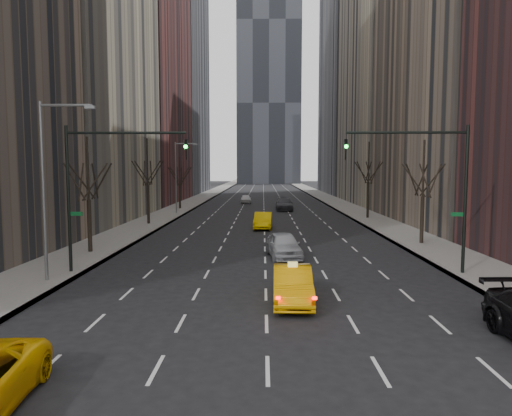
{
  "coord_description": "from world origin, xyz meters",
  "views": [
    {
      "loc": [
        -0.14,
        -12.74,
        5.83
      ],
      "look_at": [
        -0.55,
        14.1,
        3.5
      ],
      "focal_mm": 32.0,
      "sensor_mm": 36.0,
      "label": 1
    }
  ],
  "objects": [
    {
      "name": "ground",
      "position": [
        0.0,
        0.0,
        0.0
      ],
      "size": [
        400.0,
        400.0,
        0.0
      ],
      "primitive_type": "plane",
      "color": "black",
      "rests_on": "ground"
    },
    {
      "name": "sidewalk_left",
      "position": [
        -12.25,
        70.0,
        0.07
      ],
      "size": [
        4.5,
        320.0,
        0.15
      ],
      "primitive_type": "cube",
      "color": "slate",
      "rests_on": "ground"
    },
    {
      "name": "sidewalk_right",
      "position": [
        12.25,
        70.0,
        0.07
      ],
      "size": [
        4.5,
        320.0,
        0.15
      ],
      "primitive_type": "cube",
      "color": "slate",
      "rests_on": "ground"
    },
    {
      "name": "bld_left_far",
      "position": [
        -21.5,
        66.0,
        22.0
      ],
      "size": [
        14.0,
        28.0,
        44.0
      ],
      "primitive_type": "cube",
      "color": "brown",
      "rests_on": "ground"
    },
    {
      "name": "bld_left_deep",
      "position": [
        -21.5,
        96.0,
        30.0
      ],
      "size": [
        14.0,
        30.0,
        60.0
      ],
      "primitive_type": "cube",
      "color": "slate",
      "rests_on": "ground"
    },
    {
      "name": "bld_right_far",
      "position": [
        21.5,
        64.0,
        25.0
      ],
      "size": [
        14.0,
        28.0,
        50.0
      ],
      "primitive_type": "cube",
      "color": "tan",
      "rests_on": "ground"
    },
    {
      "name": "bld_right_deep",
      "position": [
        21.5,
        95.0,
        29.0
      ],
      "size": [
        14.0,
        30.0,
        58.0
      ],
      "primitive_type": "cube",
      "color": "slate",
      "rests_on": "ground"
    },
    {
      "name": "tower_far",
      "position": [
        2.0,
        170.0,
        60.0
      ],
      "size": [
        24.0,
        24.0,
        120.0
      ],
      "primitive_type": "cube",
      "color": "black",
      "rests_on": "ground"
    },
    {
      "name": "tree_lw_b",
      "position": [
        -12.0,
        18.0,
        3.72
      ],
      "size": [
        3.36,
        3.5,
        7.82
      ],
      "color": "black",
      "rests_on": "ground"
    },
    {
      "name": "tree_lw_c",
      "position": [
        -12.0,
        34.0,
        4.04
      ],
      "size": [
        3.36,
        3.5,
        8.74
      ],
      "color": "black",
      "rests_on": "ground"
    },
    {
      "name": "tree_lw_d",
      "position": [
        -12.0,
        52.0,
        3.56
      ],
      "size": [
        3.36,
        3.5,
        7.36
      ],
      "color": "black",
      "rests_on": "ground"
    },
    {
      "name": "tree_rw_b",
      "position": [
        12.0,
        22.0,
        3.72
      ],
      "size": [
        3.36,
        3.5,
        7.82
      ],
      "color": "black",
      "rests_on": "ground"
    },
    {
      "name": "tree_rw_c",
      "position": [
        12.0,
        40.0,
        4.04
      ],
      "size": [
        3.36,
        3.5,
        8.74
      ],
      "color": "black",
      "rests_on": "ground"
    },
    {
      "name": "traffic_mast_left",
      "position": [
        -9.11,
        12.0,
        5.49
      ],
      "size": [
        6.69,
        0.39,
        8.0
      ],
      "color": "black",
      "rests_on": "ground"
    },
    {
      "name": "traffic_mast_right",
      "position": [
        9.11,
        12.0,
        5.49
      ],
      "size": [
        6.69,
        0.39,
        8.0
      ],
      "color": "black",
      "rests_on": "ground"
    },
    {
      "name": "streetlight_near",
      "position": [
        -10.84,
        10.0,
        5.62
      ],
      "size": [
        2.83,
        0.22,
        9.0
      ],
      "color": "slate",
      "rests_on": "ground"
    },
    {
      "name": "streetlight_far",
      "position": [
        -10.84,
        45.0,
        5.62
      ],
      "size": [
        2.83,
        0.22,
        9.0
      ],
      "color": "slate",
      "rests_on": "ground"
    },
    {
      "name": "taxi_sedan",
      "position": [
        1.15,
        6.79,
        0.78
      ],
      "size": [
        1.77,
        4.78,
        1.56
      ],
      "primitive_type": "imported",
      "rotation": [
        0.0,
        0.0,
        -0.02
      ],
      "color": "#E19704",
      "rests_on": "ground"
    },
    {
      "name": "silver_sedan_ahead",
      "position": [
        1.23,
        16.83,
        0.83
      ],
      "size": [
        2.54,
        5.05,
        1.65
      ],
      "primitive_type": "imported",
      "rotation": [
        0.0,
        0.0,
        0.12
      ],
      "color": "#A7A9AF",
      "rests_on": "ground"
    },
    {
      "name": "far_taxi",
      "position": [
        -0.12,
        31.3,
        0.79
      ],
      "size": [
        1.91,
        4.86,
        1.58
      ],
      "primitive_type": "imported",
      "rotation": [
        0.0,
        0.0,
        -0.05
      ],
      "color": "#FFC905",
      "rests_on": "ground"
    },
    {
      "name": "far_suv_grey",
      "position": [
        2.83,
        50.75,
        0.83
      ],
      "size": [
        2.39,
        5.76,
        1.67
      ],
      "primitive_type": "imported",
      "rotation": [
        0.0,
        0.0,
        -0.01
      ],
      "color": "#2E2E33",
      "rests_on": "ground"
    },
    {
      "name": "far_car_white",
      "position": [
        -3.02,
        63.46,
        0.72
      ],
      "size": [
        1.97,
        4.35,
        1.45
      ],
      "primitive_type": "imported",
      "rotation": [
        0.0,
        0.0,
        0.06
      ],
      "color": "silver",
      "rests_on": "ground"
    }
  ]
}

